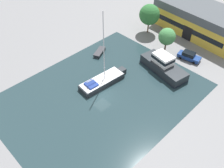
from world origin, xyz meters
The scene contains 9 objects.
ground_plane centered at (0.00, 0.00, 0.00)m, with size 440.00×440.00×0.00m, color slate.
water_canal centered at (0.00, 0.00, 0.00)m, with size 26.46×34.47×0.01m, color #23383D.
warehouse_building centered at (0.66, 31.01, 3.22)m, with size 21.99×11.39×6.37m.
quay_tree_near_building centered at (-0.17, 18.72, 3.77)m, with size 3.57×3.57×5.57m.
quay_tree_by_water centered at (-7.92, 22.42, 4.56)m, with size 4.72×4.72×6.92m.
parked_car centered at (4.94, 20.07, 0.84)m, with size 4.90×2.63×1.69m.
sailboat_moored centered at (-2.16, 2.28, 0.65)m, with size 3.62×10.04×14.37m.
motor_cruiser centered at (3.46, 13.18, 1.30)m, with size 10.56×5.46×3.58m.
small_dinghy centered at (-9.51, 8.23, 0.37)m, with size 2.81×3.96×0.72m.
Camera 1 is at (23.54, -20.62, 31.38)m, focal length 40.00 mm.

